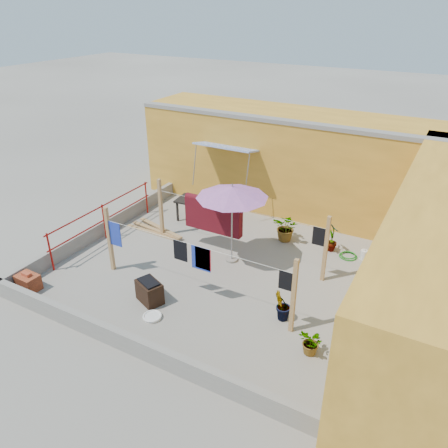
{
  "coord_description": "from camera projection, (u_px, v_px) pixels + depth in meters",
  "views": [
    {
      "loc": [
        4.79,
        -8.52,
        6.36
      ],
      "look_at": [
        -0.09,
        0.3,
        1.18
      ],
      "focal_mm": 35.0,
      "sensor_mm": 36.0,
      "label": 1
    }
  ],
  "objects": [
    {
      "name": "plant_right_c",
      "position": [
        312.0,
        343.0,
        8.68
      ],
      "size": [
        0.67,
        0.66,
        0.56
      ],
      "primitive_type": "imported",
      "rotation": [
        0.0,
        0.0,
        5.61
      ],
      "color": "#1F5418",
      "rests_on": "ground"
    },
    {
      "name": "water_jug_a",
      "position": [
        376.0,
        274.0,
        11.09
      ],
      "size": [
        0.23,
        0.23,
        0.36
      ],
      "color": "silver",
      "rests_on": "ground"
    },
    {
      "name": "green_hose",
      "position": [
        348.0,
        256.0,
        12.12
      ],
      "size": [
        0.5,
        0.5,
        0.07
      ],
      "color": "#186F18",
      "rests_on": "ground"
    },
    {
      "name": "red_railing",
      "position": [
        103.0,
        216.0,
        12.77
      ],
      "size": [
        0.05,
        4.2,
        1.1
      ],
      "color": "maroon",
      "rests_on": "ground"
    },
    {
      "name": "water_jug_b",
      "position": [
        364.0,
        255.0,
        11.97
      ],
      "size": [
        0.2,
        0.2,
        0.31
      ],
      "color": "silver",
      "rests_on": "ground"
    },
    {
      "name": "plant_back_a",
      "position": [
        287.0,
        228.0,
        12.78
      ],
      "size": [
        0.81,
        0.72,
        0.85
      ],
      "primitive_type": "imported",
      "rotation": [
        0.0,
        0.0,
        -0.08
      ],
      "color": "#1F5418",
      "rests_on": "ground"
    },
    {
      "name": "ground",
      "position": [
        221.0,
        269.0,
        11.6
      ],
      "size": [
        80.0,
        80.0,
        0.0
      ],
      "primitive_type": "plane",
      "color": "#9E998E",
      "rests_on": "ground"
    },
    {
      "name": "plant_back_b",
      "position": [
        382.0,
        245.0,
        12.02
      ],
      "size": [
        0.49,
        0.49,
        0.69
      ],
      "primitive_type": "imported",
      "rotation": [
        0.0,
        0.0,
        1.23
      ],
      "color": "#1F5418",
      "rests_on": "ground"
    },
    {
      "name": "brick_stack",
      "position": [
        28.0,
        282.0,
        10.69
      ],
      "size": [
        0.56,
        0.42,
        0.48
      ],
      "color": "#AD4727",
      "rests_on": "ground"
    },
    {
      "name": "parapet_left",
      "position": [
        104.0,
        227.0,
        13.26
      ],
      "size": [
        0.16,
        7.3,
        0.44
      ],
      "primitive_type": "cube",
      "color": "gray",
      "rests_on": "ground"
    },
    {
      "name": "brazier",
      "position": [
        150.0,
        291.0,
        10.22
      ],
      "size": [
        0.75,
        0.64,
        0.57
      ],
      "color": "black",
      "rests_on": "ground"
    },
    {
      "name": "outdoor_table",
      "position": [
        200.0,
        203.0,
        13.84
      ],
      "size": [
        1.57,
        0.88,
        0.71
      ],
      "color": "black",
      "rests_on": "ground"
    },
    {
      "name": "plant_right_a",
      "position": [
        333.0,
        236.0,
        12.21
      ],
      "size": [
        0.58,
        0.59,
        0.93
      ],
      "primitive_type": "imported",
      "rotation": [
        0.0,
        0.0,
        2.31
      ],
      "color": "#1F5418",
      "rests_on": "ground"
    },
    {
      "name": "white_basin",
      "position": [
        152.0,
        316.0,
        9.78
      ],
      "size": [
        0.43,
        0.43,
        0.08
      ],
      "color": "silver",
      "rests_on": "ground"
    },
    {
      "name": "lumber_pile",
      "position": [
        156.0,
        230.0,
        13.42
      ],
      "size": [
        2.04,
        0.62,
        0.12
      ],
      "color": "tan",
      "rests_on": "ground"
    },
    {
      "name": "patio_umbrella",
      "position": [
        232.0,
        193.0,
        11.05
      ],
      "size": [
        2.42,
        2.42,
        2.25
      ],
      "color": "gray",
      "rests_on": "ground"
    },
    {
      "name": "clothesline_rig",
      "position": [
        213.0,
        221.0,
        11.78
      ],
      "size": [
        5.09,
        2.35,
        1.8
      ],
      "color": "tan",
      "rests_on": "ground"
    },
    {
      "name": "plant_right_b",
      "position": [
        282.0,
        306.0,
        9.57
      ],
      "size": [
        0.45,
        0.5,
        0.76
      ],
      "primitive_type": "imported",
      "rotation": [
        0.0,
        0.0,
        4.38
      ],
      "color": "#1F5418",
      "rests_on": "ground"
    },
    {
      "name": "parapet_front",
      "position": [
        134.0,
        345.0,
        8.71
      ],
      "size": [
        8.3,
        0.16,
        0.44
      ],
      "primitive_type": "cube",
      "color": "gray",
      "rests_on": "ground"
    },
    {
      "name": "wall_back",
      "position": [
        304.0,
        163.0,
        14.3
      ],
      "size": [
        11.0,
        3.27,
        3.21
      ],
      "color": "gold",
      "rests_on": "ground"
    }
  ]
}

